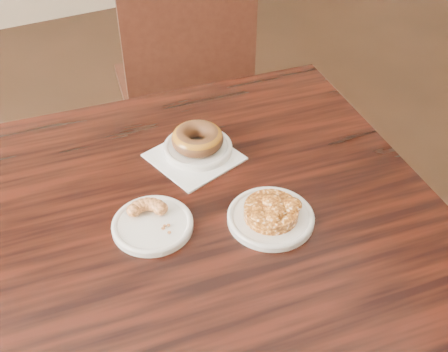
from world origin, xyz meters
name	(u,v)px	position (x,y,z in m)	size (l,w,h in m)	color
floor	(215,335)	(0.00, 0.00, 0.00)	(5.00, 5.00, 0.00)	black
cafe_table	(214,316)	(-0.08, -0.18, 0.38)	(0.91, 0.91, 0.75)	black
chair_far	(181,89)	(0.20, 0.72, 0.45)	(0.46, 0.46, 0.90)	black
napkin	(194,157)	(-0.05, -0.01, 0.75)	(0.17, 0.17, 0.00)	white
plate_donut	(198,148)	(-0.03, 0.01, 0.76)	(0.16, 0.16, 0.01)	white
plate_cruller	(153,225)	(-0.21, -0.18, 0.76)	(0.16, 0.16, 0.01)	white
plate_fritter	(271,218)	(0.01, -0.26, 0.76)	(0.17, 0.17, 0.01)	silver
glazed_donut	(197,139)	(-0.03, 0.01, 0.79)	(0.12, 0.12, 0.04)	#8D5514
apple_fritter	(271,209)	(0.01, -0.26, 0.78)	(0.14, 0.14, 0.04)	#4C2108
cruller_fragment	(152,218)	(-0.21, -0.18, 0.78)	(0.10, 0.10, 0.03)	#623413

